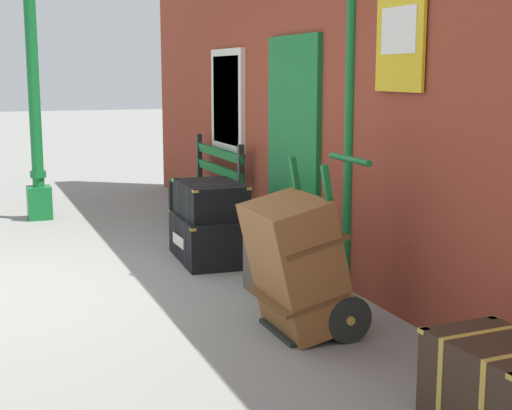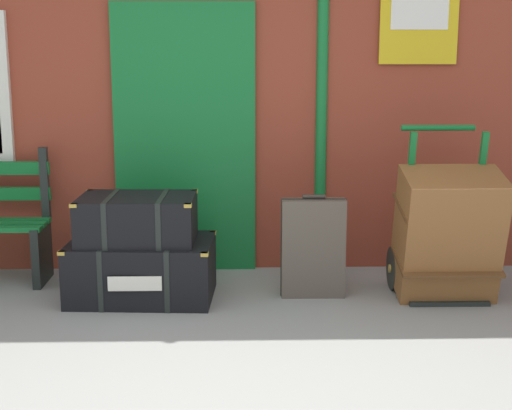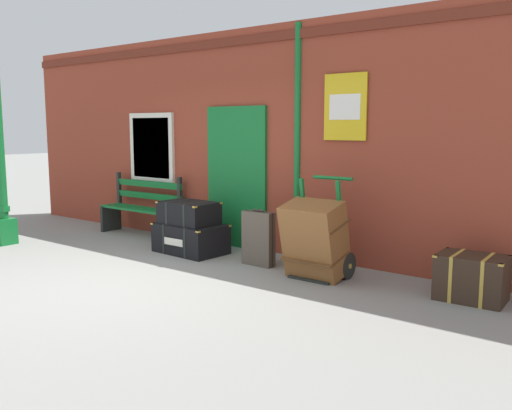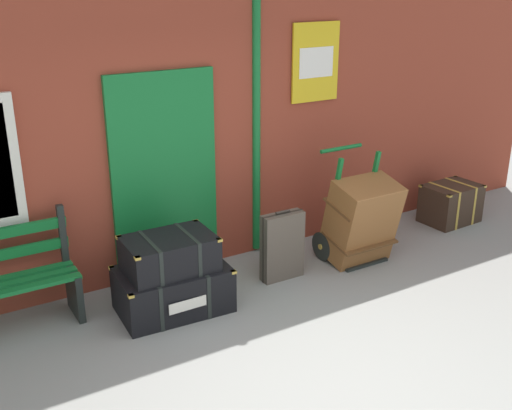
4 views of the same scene
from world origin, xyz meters
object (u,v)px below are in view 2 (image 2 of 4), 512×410
Objects in this scene: steamer_trunk_middle at (137,219)px; steamer_trunk_base at (142,269)px; suitcase_oxblood at (313,248)px; large_brown_trunk at (448,234)px; porters_trolley at (440,256)px.

steamer_trunk_base is at bearing 22.80° from steamer_trunk_middle.
large_brown_trunk is at bearing -6.82° from suitcase_oxblood.
large_brown_trunk is at bearing -2.56° from steamer_trunk_base.
large_brown_trunk is 1.28× the size of suitcase_oxblood.
suitcase_oxblood is (-0.93, -0.06, 0.08)m from porters_trolley.
steamer_trunk_base is 0.87× the size of porters_trolley.
porters_trolley is 1.61× the size of suitcase_oxblood.
steamer_trunk_base is 1.40× the size of suitcase_oxblood.
porters_trolley is at bearing 90.00° from large_brown_trunk.
steamer_trunk_middle is at bearing -177.74° from porters_trolley.
steamer_trunk_middle is (-0.02, -0.01, 0.37)m from steamer_trunk_base.
suitcase_oxblood is (-0.93, 0.11, -0.12)m from large_brown_trunk.
steamer_trunk_middle is 1.10× the size of suitcase_oxblood.
large_brown_trunk reaches higher than steamer_trunk_middle.
porters_trolley is at bearing 3.81° from suitcase_oxblood.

